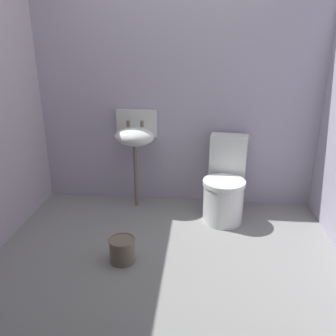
{
  "coord_description": "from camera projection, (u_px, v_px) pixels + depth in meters",
  "views": [
    {
      "loc": [
        0.26,
        -2.33,
        1.69
      ],
      "look_at": [
        0.0,
        0.3,
        0.7
      ],
      "focal_mm": 37.89,
      "sensor_mm": 36.0,
      "label": 1
    }
  ],
  "objects": [
    {
      "name": "ground_plane",
      "position": [
        164.0,
        269.0,
        2.8
      ],
      "size": [
        3.23,
        2.8,
        0.08
      ],
      "primitive_type": "cube",
      "color": "gray"
    },
    {
      "name": "wall_back",
      "position": [
        177.0,
        102.0,
        3.58
      ],
      "size": [
        3.23,
        0.1,
        2.13
      ],
      "primitive_type": "cube",
      "color": "#AFA6BC",
      "rests_on": "ground"
    },
    {
      "name": "toilet_near_wall",
      "position": [
        225.0,
        187.0,
        3.42
      ],
      "size": [
        0.47,
        0.64,
        0.78
      ],
      "rotation": [
        0.0,
        0.0,
        2.99
      ],
      "color": "white",
      "rests_on": "ground"
    },
    {
      "name": "sink",
      "position": [
        135.0,
        136.0,
        3.53
      ],
      "size": [
        0.42,
        0.35,
        0.99
      ],
      "color": "#6F6552",
      "rests_on": "ground"
    },
    {
      "name": "bucket",
      "position": [
        122.0,
        250.0,
        2.8
      ],
      "size": [
        0.22,
        0.22,
        0.2
      ],
      "color": "#6F6552",
      "rests_on": "ground"
    }
  ]
}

